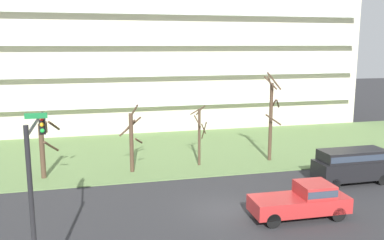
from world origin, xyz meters
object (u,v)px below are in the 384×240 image
tree_far_left (44,148)px  tree_center (200,134)px  pickup_red_center_left (303,200)px  tree_right (271,117)px  traffic_signal_mast (36,171)px  tree_left (132,140)px  van_black_near_left (352,163)px

tree_far_left → tree_center: size_ratio=0.93×
pickup_red_center_left → tree_right: bearing=76.0°
tree_far_left → traffic_signal_mast: size_ratio=0.65×
tree_right → pickup_red_center_left: bearing=-105.2°
tree_left → pickup_red_center_left: tree_left is taller
van_black_near_left → pickup_red_center_left: van_black_near_left is taller
tree_right → traffic_signal_mast: tree_right is taller
tree_center → traffic_signal_mast: (-10.37, -13.87, 2.03)m
tree_center → tree_right: bearing=-1.1°
tree_right → traffic_signal_mast: 21.37m
tree_left → traffic_signal_mast: traffic_signal_mast is taller
tree_far_left → tree_center: (11.50, 0.52, 0.28)m
tree_far_left → tree_left: bearing=0.9°
tree_left → pickup_red_center_left: size_ratio=0.95×
tree_far_left → tree_right: bearing=1.4°
van_black_near_left → traffic_signal_mast: bearing=20.7°
tree_right → tree_center: bearing=178.9°
tree_center → pickup_red_center_left: (2.99, -10.99, -1.54)m
tree_left → van_black_near_left: tree_left is taller
tree_far_left → van_black_near_left: size_ratio=0.85×
tree_center → pickup_red_center_left: bearing=-74.8°
pickup_red_center_left → van_black_near_left: bearing=37.3°
tree_far_left → tree_right: tree_right is taller
van_black_near_left → tree_center: bearing=-35.3°
tree_center → tree_right: tree_right is taller
tree_far_left → traffic_signal_mast: (1.13, -13.35, 2.31)m
tree_left → tree_center: 5.34m
tree_far_left → traffic_signal_mast: traffic_signal_mast is taller
pickup_red_center_left → tree_center: bearing=106.4°
van_black_near_left → tree_right: bearing=-63.3°
van_black_near_left → traffic_signal_mast: size_ratio=0.77×
tree_right → pickup_red_center_left: tree_right is taller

